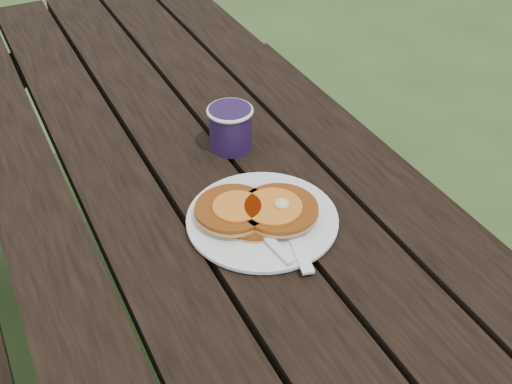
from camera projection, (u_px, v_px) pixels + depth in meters
name	position (u px, v px, depth m)	size (l,w,h in m)	color
ground	(198.00, 369.00, 1.78)	(60.00, 60.00, 0.00)	#314B20
picnic_table	(189.00, 276.00, 1.55)	(1.36, 1.80, 0.75)	black
plate	(262.00, 220.00, 1.12)	(0.26, 0.26, 0.01)	white
pancake_stack	(257.00, 211.00, 1.11)	(0.20, 0.17, 0.04)	#893E0F
knife	(294.00, 236.00, 1.07)	(0.02, 0.18, 0.01)	white
fork	(272.00, 243.00, 1.05)	(0.03, 0.16, 0.01)	white
coffee_cup	(230.00, 126.00, 1.27)	(0.09, 0.09, 0.09)	#24123B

